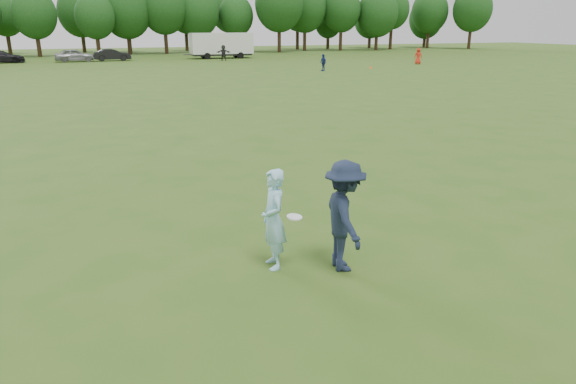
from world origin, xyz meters
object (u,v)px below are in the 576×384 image
at_px(player_far_b, 323,62).
at_px(car_e, 75,55).
at_px(defender, 344,216).
at_px(car_d, 2,57).
at_px(car_f, 112,55).
at_px(player_far_d, 223,53).
at_px(player_far_c, 418,56).
at_px(thrower, 274,219).
at_px(field_cone, 371,67).
at_px(cargo_trailer, 221,44).

relative_size(player_far_b, car_e, 0.35).
xyz_separation_m(defender, car_d, (-12.72, 60.90, -0.28)).
bearing_deg(defender, car_e, 13.78).
bearing_deg(car_f, car_e, 88.79).
bearing_deg(player_far_b, player_far_d, -173.97).
bearing_deg(player_far_b, player_far_c, 97.75).
relative_size(car_e, car_f, 1.04).
bearing_deg(thrower, player_far_c, 145.57).
xyz_separation_m(defender, player_far_b, (17.13, 37.95, -0.20)).
relative_size(player_far_d, car_f, 0.43).
bearing_deg(player_far_d, player_far_c, -22.25).
bearing_deg(defender, player_far_c, -26.90).
xyz_separation_m(player_far_d, car_f, (-12.76, 4.42, -0.22)).
bearing_deg(field_cone, defender, -120.41).
height_order(player_far_d, field_cone, player_far_d).
distance_m(field_cone, cargo_trailer, 23.95).
height_order(car_e, car_f, car_e).
bearing_deg(player_far_c, cargo_trailer, -24.39).
distance_m(player_far_b, car_f, 28.73).
relative_size(player_far_b, field_cone, 5.18).
distance_m(thrower, player_far_c, 52.40).
height_order(thrower, car_f, thrower).
bearing_deg(car_e, field_cone, -130.33).
bearing_deg(field_cone, thrower, -121.95).
bearing_deg(player_far_c, defender, 75.72).
bearing_deg(car_f, defender, 175.31).
relative_size(car_f, cargo_trailer, 0.48).
bearing_deg(cargo_trailer, car_e, -178.79).
bearing_deg(defender, car_f, 9.77).
distance_m(thrower, defender, 1.23).
height_order(car_e, cargo_trailer, cargo_trailer).
xyz_separation_m(car_e, field_cone, (27.65, -21.43, -0.61)).
bearing_deg(cargo_trailer, field_cone, -65.87).
xyz_separation_m(car_d, cargo_trailer, (25.70, -0.34, 1.08)).
height_order(player_far_b, player_far_d, player_far_d).
distance_m(player_far_c, player_far_d, 23.20).
bearing_deg(car_d, cargo_trailer, -91.31).
bearing_deg(player_far_c, field_cone, 45.09).
relative_size(player_far_b, player_far_c, 0.89).
bearing_deg(car_f, field_cone, -138.20).
distance_m(thrower, car_e, 59.81).
bearing_deg(car_d, car_e, -95.81).
distance_m(player_far_d, car_e, 17.48).
bearing_deg(player_far_b, thrower, -35.55).
bearing_deg(thrower, player_far_b, 156.92).
height_order(player_far_c, car_e, player_far_c).
bearing_deg(defender, field_cone, -21.29).
relative_size(car_d, field_cone, 16.03).
bearing_deg(cargo_trailer, player_far_c, -46.13).
height_order(thrower, player_far_d, player_far_d).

